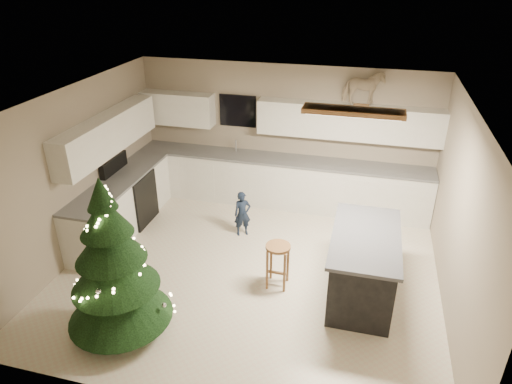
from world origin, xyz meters
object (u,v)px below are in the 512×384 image
Objects in this scene: toddler at (242,214)px; rocking_horse at (363,88)px; christmas_tree at (114,272)px; island at (363,265)px; bar_stool at (278,255)px.

toddler is 1.10× the size of rocking_horse.
christmas_tree reaches higher than toddler.
christmas_tree is 2.73m from toddler.
rocking_horse reaches higher than toddler.
island is 2.15× the size of toddler.
rocking_horse is (0.87, 2.58, 1.80)m from bar_stool.
christmas_tree is 2.95× the size of rocking_horse.
rocking_horse is (2.59, 3.92, 1.43)m from christmas_tree.
christmas_tree is 2.69× the size of toddler.
christmas_tree is at bearing -137.96° from toddler.
christmas_tree is at bearing 132.52° from rocking_horse.
toddler is (-2.03, 1.09, -0.09)m from island.
rocking_horse reaches higher than island.
toddler is at bearing 151.69° from island.
rocking_horse is at bearing 96.88° from island.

